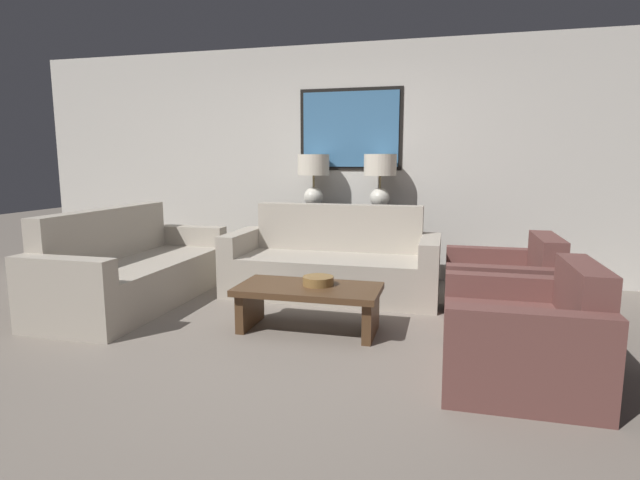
{
  "coord_description": "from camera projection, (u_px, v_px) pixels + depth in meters",
  "views": [
    {
      "loc": [
        1.1,
        -3.25,
        1.34
      ],
      "look_at": [
        0.02,
        0.98,
        0.65
      ],
      "focal_mm": 28.0,
      "sensor_mm": 36.0,
      "label": 1
    }
  ],
  "objects": [
    {
      "name": "back_wall",
      "position": [
        351.0,
        162.0,
        5.78
      ],
      "size": [
        8.01,
        0.12,
        2.65
      ],
      "color": "beige",
      "rests_on": "ground_plane"
    },
    {
      "name": "armchair_near_back_wall",
      "position": [
        503.0,
        292.0,
        4.12
      ],
      "size": [
        0.87,
        0.99,
        0.75
      ],
      "color": "brown",
      "rests_on": "ground_plane"
    },
    {
      "name": "couch_by_back_wall",
      "position": [
        333.0,
        266.0,
        5.05
      ],
      "size": [
        2.11,
        0.86,
        0.89
      ],
      "color": "#ADA393",
      "rests_on": "ground_plane"
    },
    {
      "name": "couch_by_side",
      "position": [
        134.0,
        272.0,
        4.76
      ],
      "size": [
        0.86,
        2.11,
        0.89
      ],
      "color": "#ADA393",
      "rests_on": "ground_plane"
    },
    {
      "name": "console_table",
      "position": [
        346.0,
        245.0,
        5.67
      ],
      "size": [
        1.3,
        0.39,
        0.81
      ],
      "color": "black",
      "rests_on": "ground_plane"
    },
    {
      "name": "coffee_table",
      "position": [
        309.0,
        298.0,
        3.95
      ],
      "size": [
        1.13,
        0.58,
        0.36
      ],
      "color": "#4C331E",
      "rests_on": "ground_plane"
    },
    {
      "name": "decorative_bowl",
      "position": [
        318.0,
        281.0,
        3.97
      ],
      "size": [
        0.25,
        0.25,
        0.07
      ],
      "color": "olive",
      "rests_on": "coffee_table"
    },
    {
      "name": "armchair_near_camera",
      "position": [
        523.0,
        339.0,
        3.04
      ],
      "size": [
        0.87,
        0.99,
        0.75
      ],
      "color": "brown",
      "rests_on": "ground_plane"
    },
    {
      "name": "table_lamp_left",
      "position": [
        314.0,
        174.0,
        5.63
      ],
      "size": [
        0.36,
        0.36,
        0.61
      ],
      "color": "silver",
      "rests_on": "console_table"
    },
    {
      "name": "ground_plane",
      "position": [
        284.0,
        349.0,
        3.59
      ],
      "size": [
        20.0,
        20.0,
        0.0
      ],
      "primitive_type": "plane",
      "color": "slate"
    },
    {
      "name": "table_lamp_right",
      "position": [
        380.0,
        174.0,
        5.45
      ],
      "size": [
        0.36,
        0.36,
        0.61
      ],
      "color": "silver",
      "rests_on": "console_table"
    }
  ]
}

